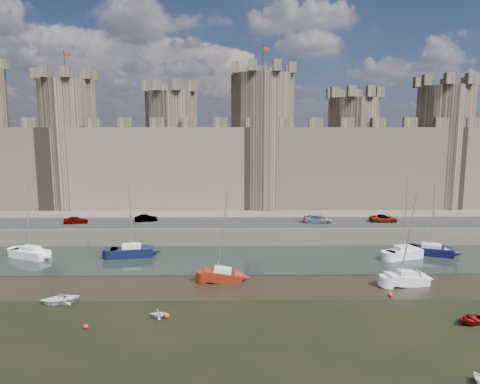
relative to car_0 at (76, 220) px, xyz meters
The scene contains 21 objects.
ground 42.48m from the car_0, 52.02° to the right, with size 160.00×160.00×0.00m, color black.
water_channel 27.88m from the car_0, 19.81° to the right, with size 160.00×12.00×0.08m, color black.
quay 37.29m from the car_0, 45.58° to the left, with size 160.00×60.00×2.50m, color #4C443A.
road 26.08m from the car_0, ahead, with size 160.00×7.00×0.10m, color black.
castle 30.57m from the car_0, 29.87° to the left, with size 108.50×11.00×29.00m.
car_0 is the anchor object (origin of this frame).
car_1 10.02m from the car_0, ahead, with size 1.14×3.28×1.08m, color gray.
car_2 35.39m from the car_0, ahead, with size 1.74×4.29×1.25m, color gray.
car_3 45.27m from the car_0, ahead, with size 1.87×4.06×1.13m, color gray.
sailboat_0 9.29m from the car_0, 107.69° to the right, with size 5.34×3.68×9.30m.
sailboat_1 13.19m from the car_0, 39.56° to the right, with size 5.47×2.89×10.42m.
sailboat_2 45.45m from the car_0, 11.93° to the right, with size 5.06×3.34×10.17m.
sailboat_3 49.26m from the car_0, ahead, with size 5.61×3.85×9.17m.
sailboat_4 27.93m from the car_0, 38.23° to the right, with size 4.18×1.68×9.71m.
sailboat_5 45.16m from the car_0, 24.17° to the right, with size 4.73×2.50×9.70m.
dinghy_3 31.04m from the car_0, 57.66° to the right, with size 1.29×0.79×1.49m, color silver.
dinghy_4 51.24m from the car_0, 32.46° to the right, with size 2.20×0.64×3.08m, color maroon.
dinghy_6 23.92m from the car_0, 73.73° to the right, with size 2.49×0.72×3.48m, color white.
buoy_0 30.26m from the car_0, 68.69° to the right, with size 0.40×0.40×0.40m, color #FF1B0B.
buoy_1 31.48m from the car_0, 56.62° to the right, with size 0.50×0.50×0.50m, color #ED360A.
buoy_3 44.08m from the car_0, 29.46° to the right, with size 0.48×0.48×0.48m, color red.
Camera 1 is at (-2.90, -27.80, 16.22)m, focal length 32.00 mm.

